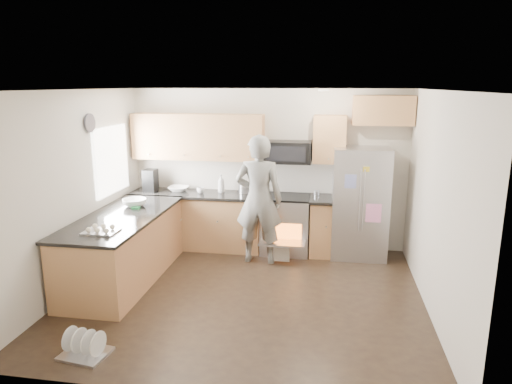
% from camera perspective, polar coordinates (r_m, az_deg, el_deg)
% --- Properties ---
extents(ground, '(4.50, 4.50, 0.00)m').
position_cam_1_polar(ground, '(6.05, -1.39, -12.81)').
color(ground, black).
rests_on(ground, ground).
extents(room_shell, '(4.54, 4.04, 2.62)m').
position_cam_1_polar(room_shell, '(5.54, -1.83, 3.04)').
color(room_shell, beige).
rests_on(room_shell, ground).
extents(back_cabinet_run, '(4.45, 0.64, 2.50)m').
position_cam_1_polar(back_cabinet_run, '(7.46, -3.38, 0.14)').
color(back_cabinet_run, '#B37447').
rests_on(back_cabinet_run, ground).
extents(peninsula, '(0.96, 2.36, 1.03)m').
position_cam_1_polar(peninsula, '(6.61, -16.17, -6.66)').
color(peninsula, '#B37447').
rests_on(peninsula, ground).
extents(stove_range, '(0.76, 0.97, 1.79)m').
position_cam_1_polar(stove_range, '(7.33, 3.74, -2.43)').
color(stove_range, '#B7B7BC').
rests_on(stove_range, ground).
extents(refrigerator, '(0.86, 0.69, 1.73)m').
position_cam_1_polar(refrigerator, '(7.27, 12.82, -1.32)').
color(refrigerator, '#B7B7BC').
rests_on(refrigerator, ground).
extents(person, '(0.72, 0.47, 1.96)m').
position_cam_1_polar(person, '(6.83, 0.37, -0.96)').
color(person, slate).
rests_on(person, ground).
extents(dish_rack, '(0.50, 0.42, 0.28)m').
position_cam_1_polar(dish_rack, '(5.15, -20.61, -17.81)').
color(dish_rack, '#B7B7BC').
rests_on(dish_rack, ground).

